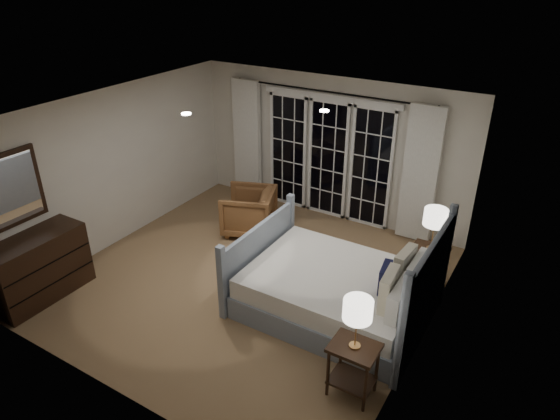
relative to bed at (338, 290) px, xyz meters
The scene contains 20 objects.
floor 1.45m from the bed, behind, with size 5.00×5.00×0.00m, color olive.
ceiling 2.58m from the bed, behind, with size 5.00×5.00×0.00m, color white.
wall_left 4.01m from the bed, behind, with size 0.02×5.00×2.50m, color silver.
wall_right 1.42m from the bed, ahead, with size 0.02×5.00×2.50m, color silver.
wall_back 3.03m from the bed, 119.24° to the left, with size 5.00×0.02×2.50m, color silver.
wall_front 2.99m from the bed, 119.66° to the right, with size 5.00×0.02×2.50m, color silver.
french_doors 2.95m from the bed, 119.64° to the left, with size 2.50×0.04×2.20m.
curtain_rod 3.39m from the bed, 120.24° to the left, with size 0.03×0.03×3.50m, color black.
curtain_left 3.97m from the bed, 141.89° to the left, with size 0.55×0.10×2.25m, color silver.
curtain_right 2.54m from the bed, 84.33° to the left, with size 0.55×0.10×2.25m, color silver.
downlight_a 2.32m from the bed, 134.54° to the left, with size 0.12×0.12×0.01m, color white.
downlight_b 2.96m from the bed, 169.34° to the right, with size 0.12×0.12×0.01m, color white.
bed is the anchor object (origin of this frame).
nightstand_left 1.38m from the bed, 58.38° to the right, with size 0.50×0.40×0.65m.
nightstand_right 1.43m from the bed, 54.05° to the left, with size 0.49×0.39×0.64m.
lamp_left 1.58m from the bed, 58.38° to the right, with size 0.30×0.30×0.58m.
lamp_right 1.62m from the bed, 54.05° to the left, with size 0.32×0.32×0.61m.
armchair 2.53m from the bed, 151.69° to the left, with size 0.82×0.85×0.77m, color brown.
dresser 4.05m from the bed, 153.97° to the right, with size 0.55×1.30×0.92m.
mirror 4.43m from the bed, 155.36° to the right, with size 0.05×0.85×1.00m.
Camera 1 is at (3.51, -4.95, 4.23)m, focal length 32.00 mm.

